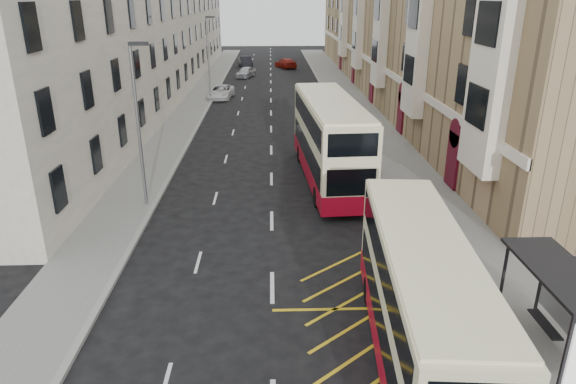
{
  "coord_description": "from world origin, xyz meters",
  "views": [
    {
      "loc": [
        0.05,
        -12.48,
        10.14
      ],
      "look_at": [
        0.74,
        8.74,
        1.95
      ],
      "focal_mm": 32.0,
      "sensor_mm": 36.0,
      "label": 1
    }
  ],
  "objects_px": {
    "street_lamp_far": "(208,52)",
    "bus_shelter": "(569,299)",
    "double_decker_rear": "(330,141)",
    "car_red": "(286,63)",
    "street_lamp_near": "(138,117)",
    "white_van": "(221,92)",
    "car_silver": "(246,72)",
    "double_decker_front": "(420,303)",
    "pedestrian_far": "(444,262)",
    "pedestrian_near": "(479,316)",
    "car_dark": "(245,62)"
  },
  "relations": [
    {
      "from": "bus_shelter",
      "to": "car_dark",
      "type": "height_order",
      "value": "bus_shelter"
    },
    {
      "from": "double_decker_front",
      "to": "double_decker_rear",
      "type": "bearing_deg",
      "value": 97.54
    },
    {
      "from": "white_van",
      "to": "car_dark",
      "type": "height_order",
      "value": "car_dark"
    },
    {
      "from": "pedestrian_near",
      "to": "car_silver",
      "type": "xyz_separation_m",
      "value": [
        -9.59,
        55.09,
        -0.22
      ]
    },
    {
      "from": "street_lamp_far",
      "to": "white_van",
      "type": "distance_m",
      "value": 4.2
    },
    {
      "from": "pedestrian_far",
      "to": "car_red",
      "type": "bearing_deg",
      "value": -68.94
    },
    {
      "from": "street_lamp_far",
      "to": "street_lamp_near",
      "type": "bearing_deg",
      "value": -90.0
    },
    {
      "from": "double_decker_front",
      "to": "car_red",
      "type": "relative_size",
      "value": 2.12
    },
    {
      "from": "car_silver",
      "to": "car_red",
      "type": "bearing_deg",
      "value": 78.26
    },
    {
      "from": "street_lamp_far",
      "to": "pedestrian_far",
      "type": "xyz_separation_m",
      "value": [
        12.7,
        -37.98,
        -3.71
      ]
    },
    {
      "from": "double_decker_front",
      "to": "pedestrian_far",
      "type": "height_order",
      "value": "double_decker_front"
    },
    {
      "from": "white_van",
      "to": "bus_shelter",
      "type": "bearing_deg",
      "value": -65.41
    },
    {
      "from": "street_lamp_far",
      "to": "double_decker_rear",
      "type": "relative_size",
      "value": 0.66
    },
    {
      "from": "double_decker_rear",
      "to": "car_dark",
      "type": "relative_size",
      "value": 2.58
    },
    {
      "from": "white_van",
      "to": "car_silver",
      "type": "relative_size",
      "value": 1.18
    },
    {
      "from": "double_decker_front",
      "to": "pedestrian_far",
      "type": "relative_size",
      "value": 6.58
    },
    {
      "from": "double_decker_front",
      "to": "car_red",
      "type": "distance_m",
      "value": 65.18
    },
    {
      "from": "street_lamp_near",
      "to": "car_dark",
      "type": "height_order",
      "value": "street_lamp_near"
    },
    {
      "from": "pedestrian_far",
      "to": "white_van",
      "type": "height_order",
      "value": "pedestrian_far"
    },
    {
      "from": "street_lamp_far",
      "to": "pedestrian_near",
      "type": "relative_size",
      "value": 5.16
    },
    {
      "from": "white_van",
      "to": "car_red",
      "type": "height_order",
      "value": "car_red"
    },
    {
      "from": "double_decker_rear",
      "to": "car_silver",
      "type": "bearing_deg",
      "value": 95.83
    },
    {
      "from": "double_decker_front",
      "to": "double_decker_rear",
      "type": "relative_size",
      "value": 0.85
    },
    {
      "from": "bus_shelter",
      "to": "white_van",
      "type": "xyz_separation_m",
      "value": [
        -13.54,
        41.6,
        -1.46
      ]
    },
    {
      "from": "street_lamp_far",
      "to": "bus_shelter",
      "type": "bearing_deg",
      "value": -70.88
    },
    {
      "from": "double_decker_front",
      "to": "double_decker_rear",
      "type": "distance_m",
      "value": 15.87
    },
    {
      "from": "double_decker_front",
      "to": "double_decker_rear",
      "type": "xyz_separation_m",
      "value": [
        -0.83,
        15.84,
        0.38
      ]
    },
    {
      "from": "street_lamp_far",
      "to": "white_van",
      "type": "xyz_separation_m",
      "value": [
        1.15,
        -0.8,
        -3.96
      ]
    },
    {
      "from": "street_lamp_near",
      "to": "pedestrian_near",
      "type": "relative_size",
      "value": 5.16
    },
    {
      "from": "double_decker_rear",
      "to": "car_silver",
      "type": "height_order",
      "value": "double_decker_rear"
    },
    {
      "from": "pedestrian_near",
      "to": "street_lamp_near",
      "type": "bearing_deg",
      "value": -68.38
    },
    {
      "from": "double_decker_rear",
      "to": "car_red",
      "type": "xyz_separation_m",
      "value": [
        -1.08,
        49.29,
        -1.72
      ]
    },
    {
      "from": "bus_shelter",
      "to": "car_dark",
      "type": "xyz_separation_m",
      "value": [
        -12.13,
        66.52,
        -1.37
      ]
    },
    {
      "from": "double_decker_front",
      "to": "white_van",
      "type": "relative_size",
      "value": 2.1
    },
    {
      "from": "street_lamp_near",
      "to": "street_lamp_far",
      "type": "height_order",
      "value": "same"
    },
    {
      "from": "street_lamp_far",
      "to": "pedestrian_near",
      "type": "distance_m",
      "value": 43.43
    },
    {
      "from": "double_decker_rear",
      "to": "car_silver",
      "type": "distance_m",
      "value": 40.77
    },
    {
      "from": "street_lamp_far",
      "to": "pedestrian_far",
      "type": "height_order",
      "value": "street_lamp_far"
    },
    {
      "from": "pedestrian_far",
      "to": "car_red",
      "type": "relative_size",
      "value": 0.32
    },
    {
      "from": "white_van",
      "to": "car_dark",
      "type": "xyz_separation_m",
      "value": [
        1.41,
        24.93,
        0.09
      ]
    },
    {
      "from": "car_silver",
      "to": "car_dark",
      "type": "xyz_separation_m",
      "value": [
        -0.54,
        10.41,
        0.07
      ]
    },
    {
      "from": "car_silver",
      "to": "car_red",
      "type": "distance_m",
      "value": 10.62
    },
    {
      "from": "street_lamp_far",
      "to": "double_decker_rear",
      "type": "xyz_separation_m",
      "value": [
        9.67,
        -26.47,
        -2.21
      ]
    },
    {
      "from": "car_silver",
      "to": "street_lamp_near",
      "type": "bearing_deg",
      "value": -74.73
    },
    {
      "from": "bus_shelter",
      "to": "double_decker_rear",
      "type": "distance_m",
      "value": 16.69
    },
    {
      "from": "street_lamp_far",
      "to": "double_decker_rear",
      "type": "bearing_deg",
      "value": -69.93
    },
    {
      "from": "street_lamp_far",
      "to": "double_decker_rear",
      "type": "distance_m",
      "value": 28.27
    },
    {
      "from": "street_lamp_far",
      "to": "white_van",
      "type": "bearing_deg",
      "value": -34.68
    },
    {
      "from": "street_lamp_near",
      "to": "double_decker_front",
      "type": "bearing_deg",
      "value": -49.54
    },
    {
      "from": "bus_shelter",
      "to": "pedestrian_far",
      "type": "distance_m",
      "value": 4.99
    }
  ]
}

